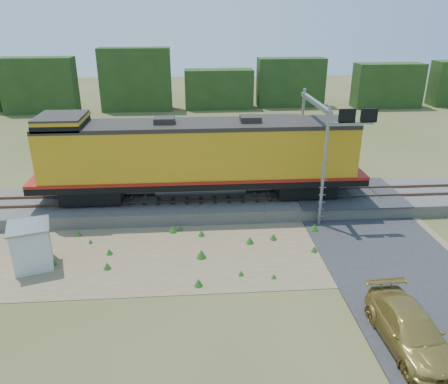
{
  "coord_description": "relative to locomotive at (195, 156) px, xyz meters",
  "views": [
    {
      "loc": [
        -3.17,
        -20.26,
        12.04
      ],
      "look_at": [
        -1.4,
        3.0,
        2.4
      ],
      "focal_mm": 35.0,
      "sensor_mm": 36.0,
      "label": 1
    }
  ],
  "objects": [
    {
      "name": "locomotive",
      "position": [
        0.0,
        0.0,
        0.0
      ],
      "size": [
        21.05,
        3.21,
        5.43
      ],
      "color": "black",
      "rests_on": "rails"
    },
    {
      "name": "road",
      "position": [
        10.0,
        -5.26,
        -3.55
      ],
      "size": [
        7.0,
        66.0,
        0.86
      ],
      "color": "#38383A",
      "rests_on": "ground"
    },
    {
      "name": "weed_clumps",
      "position": [
        -0.5,
        -5.9,
        -3.64
      ],
      "size": [
        15.0,
        6.2,
        0.56
      ],
      "primitive_type": null,
      "color": "#28601B",
      "rests_on": "ground"
    },
    {
      "name": "ballast",
      "position": [
        3.0,
        0.0,
        -3.24
      ],
      "size": [
        70.0,
        5.0,
        0.8
      ],
      "primitive_type": "cube",
      "color": "slate",
      "rests_on": "ground"
    },
    {
      "name": "car",
      "position": [
        8.0,
        -13.41,
        -2.9
      ],
      "size": [
        2.18,
        5.13,
        1.47
      ],
      "primitive_type": "imported",
      "rotation": [
        0.0,
        0.0,
        0.02
      ],
      "color": "#AE9040",
      "rests_on": "ground"
    },
    {
      "name": "tree_line_north",
      "position": [
        3.0,
        32.0,
        -0.57
      ],
      "size": [
        130.0,
        3.0,
        6.5
      ],
      "color": "#1D3A15",
      "rests_on": "ground"
    },
    {
      "name": "shed",
      "position": [
        -8.35,
        -6.4,
        -2.46
      ],
      "size": [
        2.45,
        2.45,
        2.33
      ],
      "rotation": [
        0.0,
        0.0,
        0.3
      ],
      "color": "silver",
      "rests_on": "ground"
    },
    {
      "name": "signal_gantry",
      "position": [
        7.83,
        -0.67,
        1.84
      ],
      "size": [
        2.9,
        6.2,
        7.32
      ],
      "color": "gray",
      "rests_on": "ground"
    },
    {
      "name": "rails",
      "position": [
        3.0,
        0.0,
        -2.76
      ],
      "size": [
        70.0,
        1.54,
        0.16
      ],
      "color": "brown",
      "rests_on": "ballast"
    },
    {
      "name": "ground",
      "position": [
        3.0,
        -6.0,
        -3.64
      ],
      "size": [
        140.0,
        140.0,
        0.0
      ],
      "primitive_type": "plane",
      "color": "#475123",
      "rests_on": "ground"
    },
    {
      "name": "dirt_shoulder",
      "position": [
        1.0,
        -5.5,
        -3.62
      ],
      "size": [
        26.0,
        8.0,
        0.03
      ],
      "primitive_type": "cube",
      "color": "#8C7754",
      "rests_on": "ground"
    }
  ]
}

